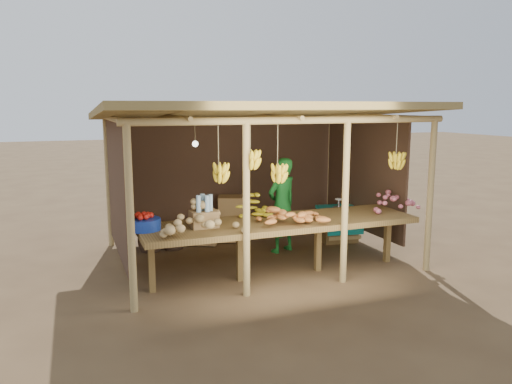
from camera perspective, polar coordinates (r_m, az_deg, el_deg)
name	(u,v)px	position (r m, az deg, el deg)	size (l,w,h in m)	color
ground	(256,257)	(8.03, 0.00, -7.40)	(60.00, 60.00, 0.00)	brown
stall_structure	(260,137)	(7.61, 0.52, 6.29)	(4.70, 3.50, 2.43)	tan
counter	(280,225)	(6.99, 2.78, -3.76)	(3.90, 1.05, 0.80)	brown
potato_heap	(199,219)	(6.29, -6.58, -3.03)	(1.08, 0.65, 0.37)	#A18553
sweet_potato_heap	(294,211)	(6.75, 4.42, -2.17)	(0.94, 0.56, 0.36)	#BB6C30
onion_heap	(390,198)	(7.96, 15.11, -0.63)	(0.90, 0.54, 0.36)	#C86172
banana_pile	(253,204)	(7.22, -0.35, -1.40)	(0.57, 0.34, 0.35)	yellow
tomato_basin	(144,223)	(6.59, -12.68, -3.47)	(0.43, 0.43, 0.22)	navy
bottle_box	(204,215)	(6.59, -5.98, -2.59)	(0.35, 0.28, 0.44)	olive
vendor	(282,205)	(8.15, 2.98, -1.52)	(0.57, 0.37, 1.56)	#176A23
tarp_crate	(338,223)	(9.00, 9.33, -3.49)	(0.74, 0.67, 0.79)	brown
carton_stack	(223,223)	(8.79, -3.79, -3.54)	(1.15, 0.54, 0.79)	olive
burlap_sacks	(162,236)	(8.47, -10.73, -4.94)	(0.79, 0.42, 0.56)	#472F20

